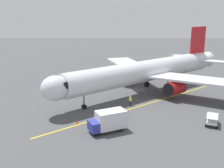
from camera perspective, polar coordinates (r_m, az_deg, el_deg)
ground_plane at (r=50.69m, az=5.82°, el=-1.11°), size 220.00×220.00×0.00m
apron_lead_in_line at (r=42.94m, az=8.13°, el=-4.20°), size 30.56×26.17×0.01m
airplane at (r=47.80m, az=7.76°, el=2.78°), size 33.66×32.30×11.50m
ground_crew_marshaller at (r=32.39m, az=1.04°, el=-8.96°), size 0.47×0.42×1.71m
ground_crew_wing_walker at (r=41.05m, az=4.03°, el=-3.70°), size 0.44×0.47×1.71m
baggage_cart_near_nose at (r=36.76m, az=21.05°, el=-7.39°), size 2.29×2.93×1.27m
box_truck_starboard_side at (r=32.30m, az=-0.91°, el=-8.06°), size 4.98×3.82×2.62m
safety_cone_nose_left at (r=35.07m, az=-7.66°, el=-8.24°), size 0.32×0.32×0.55m
safety_cone_nose_right at (r=35.74m, az=1.03°, el=-7.64°), size 0.32×0.32×0.55m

